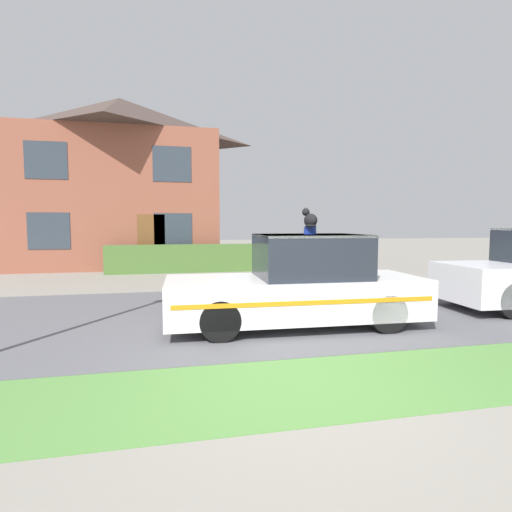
% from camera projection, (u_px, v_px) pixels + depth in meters
% --- Properties ---
extents(ground_plane, '(80.00, 80.00, 0.00)m').
position_uv_depth(ground_plane, '(296.00, 391.00, 4.17)').
color(ground_plane, gray).
extents(road_strip, '(28.00, 5.61, 0.01)m').
position_uv_depth(road_strip, '(237.00, 313.00, 7.81)').
color(road_strip, '#5B5B60').
rests_on(road_strip, ground).
extents(lawn_verge, '(28.00, 1.70, 0.01)m').
position_uv_depth(lawn_verge, '(293.00, 387.00, 4.25)').
color(lawn_verge, '#568C42').
rests_on(lawn_verge, ground).
extents(garden_hedge, '(8.58, 0.62, 1.00)m').
position_uv_depth(garden_hedge, '(227.00, 258.00, 14.76)').
color(garden_hedge, '#4C7233').
rests_on(garden_hedge, ground).
extents(police_car, '(4.34, 1.74, 1.68)m').
position_uv_depth(police_car, '(299.00, 285.00, 6.77)').
color(police_car, black).
rests_on(police_car, road_strip).
extents(cat, '(0.27, 0.38, 0.32)m').
position_uv_depth(cat, '(309.00, 219.00, 6.55)').
color(cat, black).
rests_on(cat, police_car).
extents(house_left, '(8.20, 6.53, 7.14)m').
position_uv_depth(house_left, '(121.00, 180.00, 17.37)').
color(house_left, '#93513D').
rests_on(house_left, ground).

